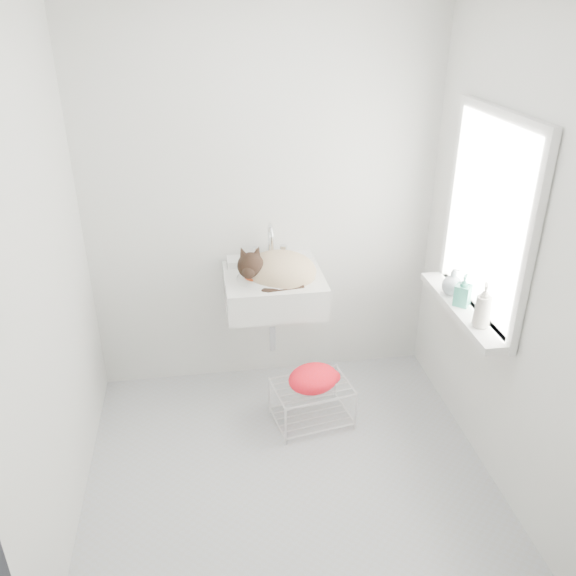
{
  "coord_description": "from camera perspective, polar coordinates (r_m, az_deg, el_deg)",
  "views": [
    {
      "loc": [
        -0.38,
        -2.46,
        2.38
      ],
      "look_at": [
        0.08,
        0.5,
        0.88
      ],
      "focal_mm": 36.58,
      "sensor_mm": 36.0,
      "label": 1
    }
  ],
  "objects": [
    {
      "name": "windowsill",
      "position": [
        3.38,
        16.63,
        -1.93
      ],
      "size": [
        0.16,
        0.88,
        0.04
      ],
      "primitive_type": "cube",
      "color": "white",
      "rests_on": "right_wall"
    },
    {
      "name": "faucet",
      "position": [
        3.68,
        -1.77,
        4.37
      ],
      "size": [
        0.22,
        0.15,
        0.22
      ],
      "primitive_type": null,
      "color": "silver",
      "rests_on": "sink"
    },
    {
      "name": "window_glass",
      "position": [
        3.21,
        19.05,
        6.38
      ],
      "size": [
        0.01,
        0.8,
        1.0
      ],
      "primitive_type": "cube",
      "color": "white",
      "rests_on": "right_wall"
    },
    {
      "name": "right_wall",
      "position": [
        3.09,
        20.64,
        3.34
      ],
      "size": [
        0.02,
        2.0,
        2.5
      ],
      "primitive_type": "cube",
      "color": "silver",
      "rests_on": "ground"
    },
    {
      "name": "wire_rack",
      "position": [
        3.67,
        2.34,
        -10.91
      ],
      "size": [
        0.5,
        0.39,
        0.27
      ],
      "primitive_type": "cube",
      "rotation": [
        0.0,
        0.0,
        0.18
      ],
      "color": "silver",
      "rests_on": "floor"
    },
    {
      "name": "bottle_b",
      "position": [
        3.37,
        16.47,
        -1.58
      ],
      "size": [
        0.11,
        0.11,
        0.18
      ],
      "primitive_type": "imported",
      "rotation": [
        0.0,
        0.0,
        2.42
      ],
      "color": "#2E7864",
      "rests_on": "windowsill"
    },
    {
      "name": "cat",
      "position": [
        3.54,
        -1.16,
        1.7
      ],
      "size": [
        0.5,
        0.42,
        0.29
      ],
      "rotation": [
        0.0,
        0.0,
        -0.14
      ],
      "color": "tan",
      "rests_on": "sink"
    },
    {
      "name": "floor",
      "position": [
        3.44,
        -0.02,
        -17.11
      ],
      "size": [
        2.2,
        2.0,
        0.02
      ],
      "primitive_type": "cube",
      "color": "#A9A9A9",
      "rests_on": "ground"
    },
    {
      "name": "towel",
      "position": [
        3.56,
        2.47,
        -9.25
      ],
      "size": [
        0.38,
        0.33,
        0.13
      ],
      "primitive_type": "ellipsoid",
      "rotation": [
        0.0,
        0.0,
        0.41
      ],
      "color": "#EC0B00",
      "rests_on": "wire_rack"
    },
    {
      "name": "sink",
      "position": [
        3.57,
        -1.38,
        1.21
      ],
      "size": [
        0.6,
        0.52,
        0.24
      ],
      "primitive_type": "cube",
      "color": "white",
      "rests_on": "back_wall"
    },
    {
      "name": "bottle_a",
      "position": [
        3.19,
        18.15,
        -3.54
      ],
      "size": [
        0.1,
        0.1,
        0.2
      ],
      "primitive_type": "imported",
      "rotation": [
        0.0,
        0.0,
        2.75
      ],
      "color": "beige",
      "rests_on": "windowsill"
    },
    {
      "name": "bottle_c",
      "position": [
        3.48,
        15.58,
        -0.54
      ],
      "size": [
        0.17,
        0.17,
        0.15
      ],
      "primitive_type": "imported",
      "rotation": [
        0.0,
        0.0,
        0.95
      ],
      "color": "#ABB3BE",
      "rests_on": "windowsill"
    },
    {
      "name": "window_frame",
      "position": [
        3.2,
        18.81,
        6.38
      ],
      "size": [
        0.04,
        0.9,
        1.1
      ],
      "primitive_type": "cube",
      "color": "white",
      "rests_on": "right_wall"
    },
    {
      "name": "back_wall",
      "position": [
        3.66,
        -2.43,
        8.58
      ],
      "size": [
        2.2,
        0.02,
        2.5
      ],
      "primitive_type": "cube",
      "color": "silver",
      "rests_on": "ground"
    },
    {
      "name": "left_wall",
      "position": [
        2.8,
        -22.84,
        0.63
      ],
      "size": [
        0.02,
        2.0,
        2.5
      ],
      "primitive_type": "cube",
      "color": "silver",
      "rests_on": "ground"
    }
  ]
}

